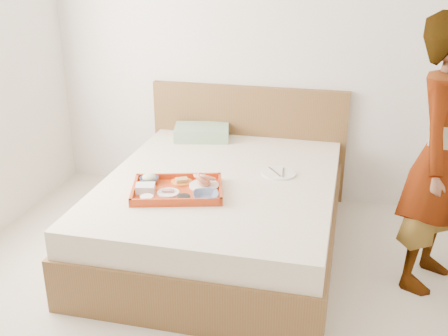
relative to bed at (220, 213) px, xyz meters
The scene contains 16 objects.
ground 1.04m from the bed, 86.06° to the right, with size 3.50×4.00×0.01m, color beige.
wall_back 1.44m from the bed, 86.06° to the left, with size 3.50×0.01×2.60m, color silver.
bed is the anchor object (origin of this frame).
headboard 0.99m from the bed, 90.00° to the left, with size 1.65×0.06×0.95m, color brown.
pillow 0.92m from the bed, 114.22° to the left, with size 0.44×0.30×0.11m, color #94B28C.
tray 0.47m from the bed, 125.22° to the right, with size 0.58×0.42×0.05m, color #C24910.
prawn_plate 0.35m from the bed, 107.80° to the right, with size 0.20×0.20×0.01m, color white.
navy_bowl_big 0.48m from the bed, 90.10° to the right, with size 0.16×0.16×0.04m, color #131C42.
sauce_dish 0.54m from the bed, 106.22° to the right, with size 0.08×0.08×0.03m, color black.
meat_plate 0.52m from the bed, 125.76° to the right, with size 0.14×0.14×0.01m, color white.
bread_plate 0.40m from the bed, 143.35° to the right, with size 0.14×0.14×0.01m, color orange.
salad_bowl 0.57m from the bed, 152.50° to the right, with size 0.13×0.13×0.04m, color #131C42.
plastic_tub 0.63m from the bed, 137.58° to the right, with size 0.12×0.10×0.05m, color silver.
cheese_round 0.67m from the bed, 125.88° to the right, with size 0.08×0.08×0.03m, color white.
dinner_plate 0.50m from the bed, 23.66° to the left, with size 0.24×0.24×0.01m, color white.
person 1.51m from the bed, ahead, with size 0.62×0.40×1.69m, color silver.
Camera 1 is at (0.76, -2.33, 1.99)m, focal length 43.44 mm.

